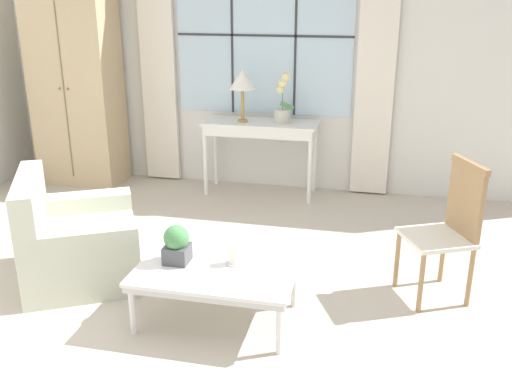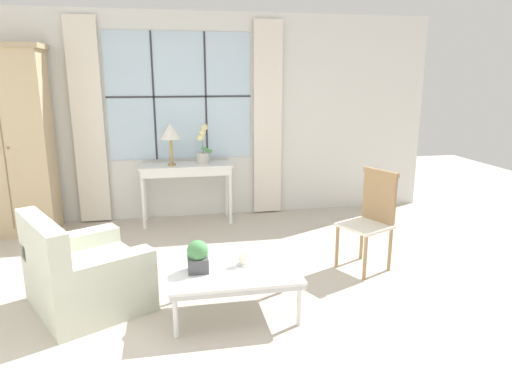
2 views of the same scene
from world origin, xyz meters
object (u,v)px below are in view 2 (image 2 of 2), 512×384
at_px(table_lamp, 170,132).
at_px(potted_plant_small, 198,256).
at_px(armoire, 11,142).
at_px(console_table, 186,171).
at_px(coffee_table, 233,275).
at_px(armchair_upholstered, 84,277).
at_px(potted_orchid, 203,149).
at_px(side_chair_wooden, 372,214).
at_px(pillar_candle, 243,258).

distance_m(table_lamp, potted_plant_small, 2.63).
bearing_deg(armoire, console_table, 0.67).
relative_size(armoire, coffee_table, 2.16).
bearing_deg(armchair_upholstered, armoire, 117.26).
xyz_separation_m(potted_orchid, coffee_table, (0.03, -2.62, -0.66)).
distance_m(side_chair_wooden, pillar_candle, 1.57).
height_order(side_chair_wooden, pillar_candle, side_chair_wooden).
relative_size(armoire, table_lamp, 4.19).
relative_size(table_lamp, coffee_table, 0.52).
distance_m(armchair_upholstered, coffee_table, 1.31).
bearing_deg(armchair_upholstered, table_lamp, 69.93).
distance_m(table_lamp, coffee_table, 2.75).
distance_m(table_lamp, side_chair_wooden, 2.81).
distance_m(armchair_upholstered, side_chair_wooden, 2.84).
relative_size(potted_orchid, side_chair_wooden, 0.52).
height_order(table_lamp, pillar_candle, table_lamp).
bearing_deg(table_lamp, potted_orchid, 8.60).
distance_m(console_table, potted_plant_small, 2.58).
bearing_deg(side_chair_wooden, coffee_table, -155.47).
relative_size(console_table, armchair_upholstered, 0.99).
bearing_deg(potted_orchid, armchair_upholstered, -118.46).
relative_size(armoire, console_table, 1.90).
distance_m(armoire, console_table, 2.18).
height_order(console_table, potted_orchid, potted_orchid).
bearing_deg(armoire, side_chair_wooden, -25.54).
distance_m(console_table, potted_orchid, 0.38).
bearing_deg(potted_plant_small, side_chair_wooden, 19.89).
bearing_deg(coffee_table, side_chair_wooden, 24.53).
bearing_deg(table_lamp, armoire, 179.11).
bearing_deg(armchair_upholstered, pillar_candle, -11.24).
relative_size(console_table, side_chair_wooden, 1.19).
bearing_deg(coffee_table, potted_orchid, 90.59).
bearing_deg(armoire, potted_plant_small, -50.40).
relative_size(potted_plant_small, pillar_candle, 1.80).
bearing_deg(coffee_table, potted_plant_small, 171.58).
relative_size(armoire, pillar_candle, 15.59).
distance_m(potted_orchid, pillar_candle, 2.59).
distance_m(side_chair_wooden, coffee_table, 1.72).
distance_m(console_table, table_lamp, 0.57).
xyz_separation_m(potted_orchid, armchair_upholstered, (-1.22, -2.26, -0.74)).
bearing_deg(console_table, table_lamp, -163.38).
relative_size(console_table, coffee_table, 1.14).
relative_size(console_table, potted_orchid, 2.29).
height_order(console_table, armchair_upholstered, armchair_upholstered).
bearing_deg(console_table, armoire, -179.33).
bearing_deg(coffee_table, armchair_upholstered, 163.60).
distance_m(armchair_upholstered, potted_plant_small, 1.05).
distance_m(armoire, potted_orchid, 2.37).
xyz_separation_m(armchair_upholstered, potted_plant_small, (0.96, -0.33, 0.25)).
bearing_deg(console_table, armchair_upholstered, -113.68).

